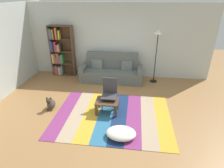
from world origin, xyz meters
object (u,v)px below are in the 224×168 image
at_px(bookshelf, 60,51).
at_px(standing_lamp, 158,39).
at_px(pouf, 121,133).
at_px(folding_chair, 110,91).
at_px(coffee_table, 107,103).
at_px(tv_remote, 106,99).
at_px(couch, 112,71).
at_px(dog, 51,104).

height_order(bookshelf, standing_lamp, bookshelf).
bearing_deg(pouf, folding_chair, 110.05).
bearing_deg(coffee_table, tv_remote, 122.29).
xyz_separation_m(couch, tv_remote, (0.12, -2.08, 0.04)).
bearing_deg(pouf, standing_lamp, 73.21).
bearing_deg(dog, pouf, -24.12).
relative_size(standing_lamp, folding_chair, 2.10).
bearing_deg(folding_chair, coffee_table, -73.08).
bearing_deg(pouf, dog, 155.88).
bearing_deg(standing_lamp, dog, -143.66).
bearing_deg(folding_chair, couch, 123.88).
relative_size(dog, tv_remote, 2.65).
bearing_deg(bookshelf, tv_remote, -47.51).
distance_m(coffee_table, folding_chair, 0.32).
height_order(bookshelf, folding_chair, bookshelf).
height_order(pouf, tv_remote, tv_remote).
xyz_separation_m(couch, bookshelf, (-2.04, 0.28, 0.61)).
bearing_deg(tv_remote, pouf, -25.53).
relative_size(pouf, dog, 1.71).
relative_size(bookshelf, coffee_table, 3.19).
relative_size(couch, coffee_table, 3.76).
xyz_separation_m(coffee_table, dog, (-1.60, -0.03, -0.13)).
height_order(bookshelf, pouf, bookshelf).
xyz_separation_m(pouf, tv_remote, (-0.49, 1.00, 0.27)).
relative_size(couch, pouf, 3.33).
height_order(standing_lamp, folding_chair, standing_lamp).
relative_size(coffee_table, folding_chair, 0.67).
bearing_deg(pouf, tv_remote, 116.05).
bearing_deg(couch, bookshelf, 172.21).
bearing_deg(coffee_table, pouf, -64.29).
relative_size(dog, folding_chair, 0.44).
distance_m(bookshelf, folding_chair, 3.18).
relative_size(pouf, standing_lamp, 0.36).
relative_size(tv_remote, folding_chair, 0.17).
height_order(coffee_table, standing_lamp, standing_lamp).
xyz_separation_m(bookshelf, coffee_table, (2.20, -2.41, -0.66)).
bearing_deg(folding_chair, dog, -143.84).
bearing_deg(dog, folding_chair, 7.95).
xyz_separation_m(dog, folding_chair, (1.64, 0.23, 0.37)).
bearing_deg(dog, tv_remote, 2.95).
bearing_deg(couch, pouf, -78.78).
distance_m(dog, standing_lamp, 3.99).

